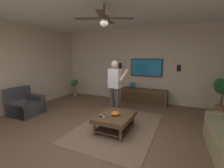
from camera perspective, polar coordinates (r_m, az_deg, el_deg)
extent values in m
plane|color=brown|center=(3.75, -5.82, -18.39)|extent=(7.77, 7.77, 0.00)
cube|color=#C6B299|center=(6.35, 9.45, 6.69)|extent=(0.10, 6.59, 2.83)
cube|color=#7A604C|center=(4.18, 2.20, -15.07)|extent=(2.65, 1.84, 0.01)
cube|color=#38383D|center=(5.58, -28.38, -7.60)|extent=(0.83, 0.83, 0.40)
cube|color=#38383D|center=(5.73, -30.73, -3.13)|extent=(0.81, 0.21, 0.42)
cube|color=#38383D|center=(5.38, -31.12, -7.60)|extent=(0.19, 0.81, 0.56)
cube|color=#38383D|center=(5.76, -25.96, -6.06)|extent=(0.19, 0.81, 0.56)
cube|color=#513823|center=(3.87, 1.06, -11.62)|extent=(1.00, 0.80, 0.10)
cylinder|color=#513823|center=(4.21, 7.53, -12.82)|extent=(0.07, 0.07, 0.30)
cylinder|color=#513823|center=(4.43, -0.55, -11.54)|extent=(0.07, 0.07, 0.30)
cylinder|color=#513823|center=(3.49, 3.14, -17.81)|extent=(0.07, 0.07, 0.30)
cylinder|color=#513823|center=(3.75, -6.33, -15.78)|extent=(0.07, 0.07, 0.30)
cube|color=#452F1E|center=(3.97, 1.05, -14.97)|extent=(0.88, 0.68, 0.03)
cube|color=#513823|center=(6.12, 11.27, -4.33)|extent=(0.44, 1.70, 0.55)
cube|color=#412C1C|center=(5.91, 10.74, -4.83)|extent=(0.01, 1.56, 0.39)
cube|color=black|center=(6.18, 12.15, 5.77)|extent=(0.05, 1.18, 0.66)
cube|color=#1B71A2|center=(6.16, 12.09, 5.75)|extent=(0.01, 1.12, 0.60)
cylinder|color=#3F3F3F|center=(4.88, 1.95, -6.23)|extent=(0.14, 0.14, 0.82)
cylinder|color=#3F3F3F|center=(4.98, -0.03, -5.88)|extent=(0.14, 0.14, 0.82)
cube|color=white|center=(4.78, 0.97, 2.03)|extent=(0.27, 0.39, 0.58)
sphere|color=beige|center=(4.74, 0.99, 7.06)|extent=(0.22, 0.22, 0.22)
cylinder|color=beige|center=(4.81, 4.34, 3.13)|extent=(0.49, 0.16, 0.37)
cylinder|color=beige|center=(5.04, -0.05, 3.48)|extent=(0.49, 0.16, 0.37)
cube|color=white|center=(5.10, 3.25, 2.42)|extent=(0.05, 0.06, 0.16)
cylinder|color=#9E6B4C|center=(5.93, 34.31, -7.80)|extent=(0.33, 0.33, 0.28)
cylinder|color=brown|center=(5.84, 34.67, -4.36)|extent=(0.05, 0.05, 0.45)
sphere|color=#235B2D|center=(5.86, 34.66, -0.90)|extent=(0.40, 0.40, 0.40)
sphere|color=#235B2D|center=(5.69, 34.17, 0.33)|extent=(0.27, 0.27, 0.27)
sphere|color=#235B2D|center=(5.85, 34.19, -0.40)|extent=(0.33, 0.33, 0.33)
cylinder|color=#9E6B4C|center=(7.36, -13.11, -3.46)|extent=(0.20, 0.20, 0.17)
cylinder|color=brown|center=(7.31, -13.18, -1.72)|extent=(0.03, 0.03, 0.28)
sphere|color=#2D6B28|center=(7.31, -13.08, 0.55)|extent=(0.25, 0.25, 0.25)
sphere|color=#2D6B28|center=(7.25, -13.65, 0.02)|extent=(0.22, 0.22, 0.22)
sphere|color=#2D6B28|center=(7.17, -13.30, 0.53)|extent=(0.24, 0.24, 0.24)
sphere|color=#2D6B28|center=(7.32, -13.22, 1.03)|extent=(0.16, 0.16, 0.16)
ellipsoid|color=orange|center=(3.80, 1.27, -10.46)|extent=(0.21, 0.21, 0.09)
cube|color=white|center=(3.75, -3.30, -11.38)|extent=(0.10, 0.16, 0.02)
cube|color=black|center=(3.76, -3.33, -11.32)|extent=(0.15, 0.12, 0.02)
cube|color=slate|center=(3.72, -1.75, -11.54)|extent=(0.15, 0.10, 0.02)
sphere|color=teal|center=(6.17, 7.35, -0.43)|extent=(0.22, 0.22, 0.22)
cube|color=black|center=(6.04, 22.81, 5.27)|extent=(0.06, 0.12, 0.22)
cube|color=black|center=(6.51, 2.95, 6.55)|extent=(0.06, 0.12, 0.22)
cylinder|color=#4C3828|center=(3.51, -2.90, 24.76)|extent=(0.04, 0.04, 0.28)
cylinder|color=#4C3828|center=(3.48, -2.88, 22.53)|extent=(0.20, 0.20, 0.08)
sphere|color=silver|center=(3.46, -2.86, 20.92)|extent=(0.16, 0.16, 0.16)
cube|color=brown|center=(3.78, -1.12, 21.56)|extent=(0.57, 0.20, 0.02)
cube|color=brown|center=(3.54, -8.40, 22.22)|extent=(0.29, 0.57, 0.02)
cube|color=brown|center=(3.17, -3.81, 23.75)|extent=(0.57, 0.30, 0.02)
cube|color=brown|center=(3.49, 2.82, 22.52)|extent=(0.35, 0.56, 0.02)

